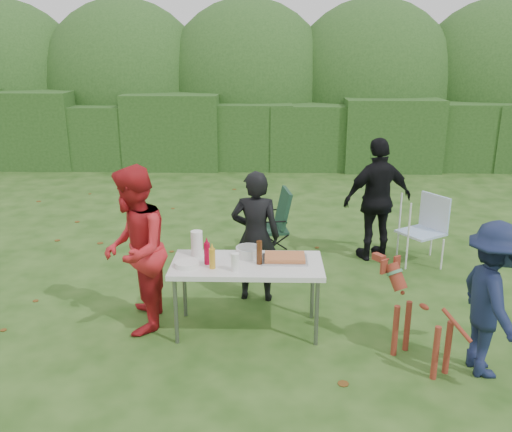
{
  "coord_description": "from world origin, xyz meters",
  "views": [
    {
      "loc": [
        0.58,
        -4.91,
        2.8
      ],
      "look_at": [
        0.44,
        0.78,
        1.0
      ],
      "focal_mm": 38.0,
      "sensor_mm": 36.0,
      "label": 1
    }
  ],
  "objects_px": {
    "person_cook": "(255,237)",
    "paper_towel_roll": "(197,243)",
    "person_red_jacket": "(135,250)",
    "camping_chair": "(267,224)",
    "child": "(492,300)",
    "mustard_bottle": "(212,259)",
    "lawn_chair": "(421,230)",
    "beer_bottle": "(259,253)",
    "dog": "(423,321)",
    "folding_table": "(247,268)",
    "person_black_puffy": "(378,200)",
    "ketchup_bottle": "(207,253)"
  },
  "relations": [
    {
      "from": "person_black_puffy",
      "to": "dog",
      "type": "bearing_deg",
      "value": 70.4
    },
    {
      "from": "folding_table",
      "to": "beer_bottle",
      "type": "height_order",
      "value": "beer_bottle"
    },
    {
      "from": "person_cook",
      "to": "lawn_chair",
      "type": "relative_size",
      "value": 1.64
    },
    {
      "from": "ketchup_bottle",
      "to": "dog",
      "type": "bearing_deg",
      "value": -15.43
    },
    {
      "from": "person_black_puffy",
      "to": "person_red_jacket",
      "type": "bearing_deg",
      "value": 17.38
    },
    {
      "from": "person_cook",
      "to": "ketchup_bottle",
      "type": "height_order",
      "value": "person_cook"
    },
    {
      "from": "child",
      "to": "mustard_bottle",
      "type": "xyz_separation_m",
      "value": [
        -2.47,
        0.55,
        0.14
      ]
    },
    {
      "from": "person_red_jacket",
      "to": "camping_chair",
      "type": "xyz_separation_m",
      "value": [
        1.31,
        1.94,
        -0.36
      ]
    },
    {
      "from": "person_cook",
      "to": "child",
      "type": "relative_size",
      "value": 1.07
    },
    {
      "from": "person_black_puffy",
      "to": "folding_table",
      "type": "bearing_deg",
      "value": 32.38
    },
    {
      "from": "ketchup_bottle",
      "to": "paper_towel_roll",
      "type": "bearing_deg",
      "value": 119.49
    },
    {
      "from": "person_black_puffy",
      "to": "ketchup_bottle",
      "type": "xyz_separation_m",
      "value": [
        -2.06,
        -2.06,
        0.02
      ]
    },
    {
      "from": "person_black_puffy",
      "to": "lawn_chair",
      "type": "relative_size",
      "value": 1.81
    },
    {
      "from": "child",
      "to": "beer_bottle",
      "type": "bearing_deg",
      "value": 68.8
    },
    {
      "from": "person_black_puffy",
      "to": "dog",
      "type": "distance_m",
      "value": 2.64
    },
    {
      "from": "folding_table",
      "to": "lawn_chair",
      "type": "distance_m",
      "value": 2.94
    },
    {
      "from": "mustard_bottle",
      "to": "beer_bottle",
      "type": "bearing_deg",
      "value": 14.86
    },
    {
      "from": "person_red_jacket",
      "to": "beer_bottle",
      "type": "bearing_deg",
      "value": 80.88
    },
    {
      "from": "mustard_bottle",
      "to": "lawn_chair",
      "type": "bearing_deg",
      "value": 38.31
    },
    {
      "from": "person_cook",
      "to": "dog",
      "type": "xyz_separation_m",
      "value": [
        1.54,
        -1.32,
        -0.32
      ]
    },
    {
      "from": "folding_table",
      "to": "lawn_chair",
      "type": "bearing_deg",
      "value": 40.11
    },
    {
      "from": "dog",
      "to": "folding_table",
      "type": "bearing_deg",
      "value": 35.13
    },
    {
      "from": "ketchup_bottle",
      "to": "paper_towel_roll",
      "type": "height_order",
      "value": "paper_towel_roll"
    },
    {
      "from": "lawn_chair",
      "to": "beer_bottle",
      "type": "bearing_deg",
      "value": 9.33
    },
    {
      "from": "person_cook",
      "to": "mustard_bottle",
      "type": "xyz_separation_m",
      "value": [
        -0.39,
        -0.88,
        0.09
      ]
    },
    {
      "from": "child",
      "to": "paper_towel_roll",
      "type": "height_order",
      "value": "child"
    },
    {
      "from": "person_cook",
      "to": "paper_towel_roll",
      "type": "relative_size",
      "value": 5.8
    },
    {
      "from": "person_red_jacket",
      "to": "person_black_puffy",
      "type": "relative_size",
      "value": 1.02
    },
    {
      "from": "beer_bottle",
      "to": "paper_towel_roll",
      "type": "bearing_deg",
      "value": 161.41
    },
    {
      "from": "paper_towel_roll",
      "to": "child",
      "type": "bearing_deg",
      "value": -18.32
    },
    {
      "from": "person_cook",
      "to": "lawn_chair",
      "type": "distance_m",
      "value": 2.48
    },
    {
      "from": "person_red_jacket",
      "to": "mustard_bottle",
      "type": "height_order",
      "value": "person_red_jacket"
    },
    {
      "from": "child",
      "to": "lawn_chair",
      "type": "bearing_deg",
      "value": -5.05
    },
    {
      "from": "person_black_puffy",
      "to": "child",
      "type": "height_order",
      "value": "person_black_puffy"
    },
    {
      "from": "mustard_bottle",
      "to": "paper_towel_roll",
      "type": "xyz_separation_m",
      "value": [
        -0.19,
        0.34,
        0.03
      ]
    },
    {
      "from": "person_cook",
      "to": "lawn_chair",
      "type": "height_order",
      "value": "person_cook"
    },
    {
      "from": "person_red_jacket",
      "to": "ketchup_bottle",
      "type": "height_order",
      "value": "person_red_jacket"
    },
    {
      "from": "ketchup_bottle",
      "to": "person_red_jacket",
      "type": "bearing_deg",
      "value": 174.78
    },
    {
      "from": "folding_table",
      "to": "person_black_puffy",
      "type": "xyz_separation_m",
      "value": [
        1.66,
        2.03,
        0.14
      ]
    },
    {
      "from": "child",
      "to": "camping_chair",
      "type": "distance_m",
      "value": 3.31
    },
    {
      "from": "dog",
      "to": "person_red_jacket",
      "type": "bearing_deg",
      "value": 42.45
    },
    {
      "from": "dog",
      "to": "ketchup_bottle",
      "type": "relative_size",
      "value": 4.2
    },
    {
      "from": "ketchup_bottle",
      "to": "paper_towel_roll",
      "type": "distance_m",
      "value": 0.26
    },
    {
      "from": "camping_chair",
      "to": "mustard_bottle",
      "type": "relative_size",
      "value": 4.87
    },
    {
      "from": "ketchup_bottle",
      "to": "beer_bottle",
      "type": "bearing_deg",
      "value": 1.39
    },
    {
      "from": "dog",
      "to": "lawn_chair",
      "type": "relative_size",
      "value": 1.01
    },
    {
      "from": "person_red_jacket",
      "to": "camping_chair",
      "type": "distance_m",
      "value": 2.37
    },
    {
      "from": "person_cook",
      "to": "lawn_chair",
      "type": "xyz_separation_m",
      "value": [
        2.17,
        1.15,
        -0.29
      ]
    },
    {
      "from": "person_cook",
      "to": "mustard_bottle",
      "type": "bearing_deg",
      "value": 70.49
    },
    {
      "from": "person_cook",
      "to": "beer_bottle",
      "type": "xyz_separation_m",
      "value": [
        0.06,
        -0.76,
        0.11
      ]
    }
  ]
}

